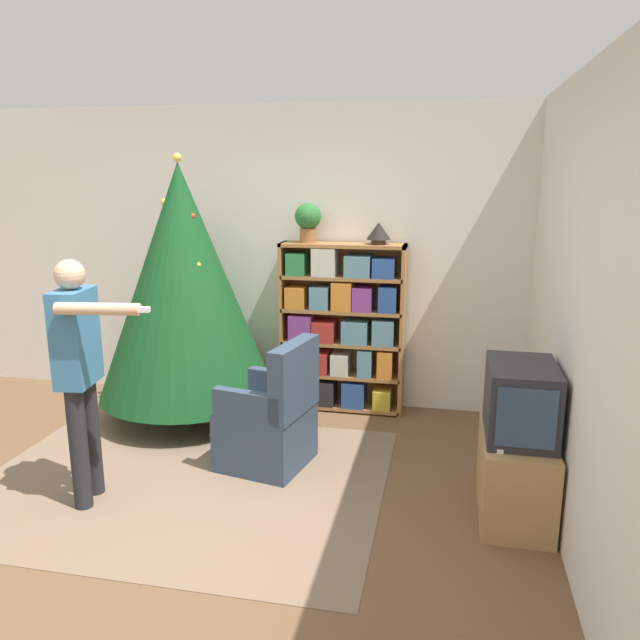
% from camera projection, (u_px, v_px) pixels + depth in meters
% --- Properties ---
extents(ground_plane, '(14.00, 14.00, 0.00)m').
position_uv_depth(ground_plane, '(181.00, 527.00, 3.66)').
color(ground_plane, brown).
extents(wall_back, '(8.00, 0.10, 2.60)m').
position_uv_depth(wall_back, '(280.00, 257.00, 5.53)').
color(wall_back, silver).
rests_on(wall_back, ground_plane).
extents(wall_right, '(0.10, 8.00, 2.60)m').
position_uv_depth(wall_right, '(603.00, 332.00, 2.93)').
color(wall_right, silver).
rests_on(wall_right, ground_plane).
extents(area_rug, '(2.69, 2.15, 0.01)m').
position_uv_depth(area_rug, '(184.00, 480.00, 4.22)').
color(area_rug, '#7F6651').
rests_on(area_rug, ground_plane).
extents(bookshelf, '(1.06, 0.27, 1.46)m').
position_uv_depth(bookshelf, '(341.00, 328.00, 5.34)').
color(bookshelf, '#A8703D').
rests_on(bookshelf, ground_plane).
extents(tv_stand, '(0.41, 0.74, 0.52)m').
position_uv_depth(tv_stand, '(515.00, 475.00, 3.74)').
color(tv_stand, tan).
rests_on(tv_stand, ground_plane).
extents(television, '(0.39, 0.56, 0.44)m').
position_uv_depth(television, '(521.00, 401.00, 3.63)').
color(television, '#28282D').
rests_on(television, tv_stand).
extents(game_remote, '(0.04, 0.12, 0.02)m').
position_uv_depth(game_remote, '(500.00, 447.00, 3.49)').
color(game_remote, white).
rests_on(game_remote, tv_stand).
extents(christmas_tree, '(1.45, 1.45, 2.18)m').
position_uv_depth(christmas_tree, '(183.00, 282.00, 5.07)').
color(christmas_tree, '#4C3323').
rests_on(christmas_tree, ground_plane).
extents(armchair, '(0.67, 0.67, 0.92)m').
position_uv_depth(armchair, '(271.00, 422.00, 4.37)').
color(armchair, '#334256').
rests_on(armchair, ground_plane).
extents(standing_person, '(0.67, 0.47, 1.54)m').
position_uv_depth(standing_person, '(79.00, 363.00, 3.76)').
color(standing_person, '#232328').
rests_on(standing_person, ground_plane).
extents(potted_plant, '(0.22, 0.22, 0.33)m').
position_uv_depth(potted_plant, '(308.00, 220.00, 5.20)').
color(potted_plant, '#935B38').
rests_on(potted_plant, bookshelf).
extents(table_lamp, '(0.20, 0.20, 0.18)m').
position_uv_depth(table_lamp, '(379.00, 232.00, 5.10)').
color(table_lamp, '#473828').
rests_on(table_lamp, bookshelf).
extents(book_pile_near_tree, '(0.22, 0.17, 0.11)m').
position_uv_depth(book_pile_near_tree, '(225.00, 432.00, 4.87)').
color(book_pile_near_tree, '#B22D28').
rests_on(book_pile_near_tree, ground_plane).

